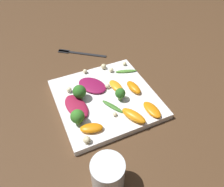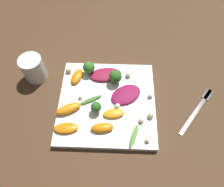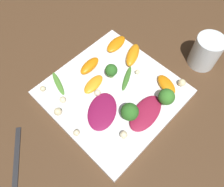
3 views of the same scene
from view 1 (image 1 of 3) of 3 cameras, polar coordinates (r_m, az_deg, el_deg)
name	(u,v)px [view 1 (image 1 of 3)]	position (r m, az deg, el deg)	size (l,w,h in m)	color
ground_plane	(106,101)	(0.68, -1.61, -1.86)	(2.40, 2.40, 0.00)	#4C331E
plate	(106,98)	(0.67, -1.63, -1.30)	(0.29, 0.29, 0.02)	white
drinking_glass	(108,175)	(0.49, -1.09, -20.54)	(0.07, 0.07, 0.09)	white
fork	(77,53)	(0.89, -9.23, 10.52)	(0.17, 0.13, 0.01)	#262628
radicchio_leaf_0	(76,106)	(0.64, -9.31, -3.33)	(0.07, 0.11, 0.01)	maroon
radicchio_leaf_1	(92,85)	(0.70, -5.18, 2.15)	(0.11, 0.12, 0.01)	maroon
orange_segment_0	(134,116)	(0.60, 5.69, -5.80)	(0.06, 0.08, 0.02)	orange
orange_segment_1	(92,128)	(0.58, -5.36, -8.98)	(0.07, 0.05, 0.02)	orange
orange_segment_2	(116,86)	(0.69, 1.05, 1.98)	(0.04, 0.07, 0.01)	orange
orange_segment_3	(134,87)	(0.68, 5.67, 1.63)	(0.03, 0.07, 0.02)	orange
orange_segment_4	(152,110)	(0.63, 10.41, -4.16)	(0.04, 0.07, 0.01)	orange
broccoli_floret_0	(78,117)	(0.58, -9.00, -6.00)	(0.04, 0.04, 0.05)	#84AD5B
broccoli_floret_1	(79,92)	(0.65, -8.50, 0.42)	(0.04, 0.04, 0.05)	#84AD5B
broccoli_floret_2	(120,94)	(0.64, 2.17, -0.03)	(0.03, 0.03, 0.04)	#84AD5B
arugula_sprig_0	(114,106)	(0.63, 0.51, -3.26)	(0.05, 0.07, 0.01)	#3D7528
arugula_sprig_1	(126,71)	(0.75, 3.70, 5.84)	(0.07, 0.04, 0.01)	#518E33
macadamia_nut_0	(85,71)	(0.75, -7.05, 5.76)	(0.01, 0.01, 0.01)	beige
macadamia_nut_1	(125,64)	(0.78, 3.30, 7.79)	(0.01, 0.01, 0.01)	beige
macadamia_nut_2	(104,66)	(0.76, -2.21, 7.08)	(0.02, 0.02, 0.02)	beige
macadamia_nut_3	(87,140)	(0.56, -6.57, -11.97)	(0.02, 0.02, 0.02)	beige
macadamia_nut_4	(107,86)	(0.69, -1.20, 1.96)	(0.02, 0.02, 0.02)	beige
macadamia_nut_5	(111,70)	(0.75, -0.21, 6.16)	(0.02, 0.02, 0.02)	beige
macadamia_nut_6	(115,114)	(0.61, 0.73, -5.42)	(0.01, 0.01, 0.01)	beige
macadamia_nut_7	(69,90)	(0.69, -11.16, 0.95)	(0.02, 0.02, 0.02)	beige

